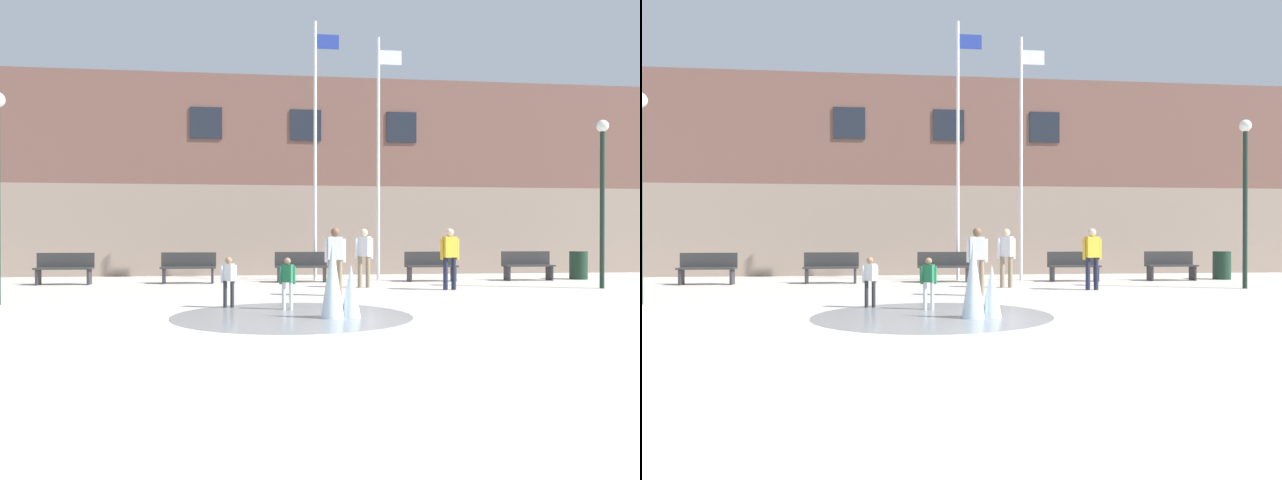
{
  "view_description": "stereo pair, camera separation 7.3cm",
  "coord_description": "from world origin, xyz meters",
  "views": [
    {
      "loc": [
        -2.28,
        -7.71,
        1.4
      ],
      "look_at": [
        -0.42,
        7.02,
        1.3
      ],
      "focal_mm": 35.0,
      "sensor_mm": 36.0,
      "label": 1
    },
    {
      "loc": [
        -2.21,
        -7.72,
        1.4
      ],
      "look_at": [
        -0.42,
        7.02,
        1.3
      ],
      "focal_mm": 35.0,
      "sensor_mm": 36.0,
      "label": 2
    }
  ],
  "objects": [
    {
      "name": "library_building",
      "position": [
        0.0,
        17.43,
        3.55
      ],
      "size": [
        36.0,
        6.05,
        7.11
      ],
      "color": "gray",
      "rests_on": "ground"
    },
    {
      "name": "child_running",
      "position": [
        -1.42,
        4.08,
        0.58
      ],
      "size": [
        0.31,
        0.22,
        0.99
      ],
      "rotation": [
        0.0,
        0.0,
        2.58
      ],
      "color": "silver",
      "rests_on": "ground"
    },
    {
      "name": "park_bench_center",
      "position": [
        3.53,
        10.93,
        0.48
      ],
      "size": [
        1.6,
        0.44,
        0.91
      ],
      "color": "#28282D",
      "rests_on": "ground"
    },
    {
      "name": "adult_in_red",
      "position": [
        3.07,
        7.85,
        0.93
      ],
      "size": [
        0.5,
        0.26,
        1.59
      ],
      "rotation": [
        0.0,
        0.0,
        0.19
      ],
      "color": "#1E233D",
      "rests_on": "ground"
    },
    {
      "name": "lamp_post_right_lane",
      "position": [
        7.25,
        7.8,
        2.87
      ],
      "size": [
        0.32,
        0.32,
        4.48
      ],
      "color": "#192D23",
      "rests_on": "ground"
    },
    {
      "name": "park_bench_under_left_flagpole",
      "position": [
        -0.48,
        11.08,
        0.48
      ],
      "size": [
        1.6,
        0.44,
        0.91
      ],
      "color": "#28282D",
      "rests_on": "ground"
    },
    {
      "name": "flagpole_right",
      "position": [
        2.05,
        11.61,
        4.08
      ],
      "size": [
        0.8,
        0.1,
        7.67
      ],
      "color": "silver",
      "rests_on": "ground"
    },
    {
      "name": "flagpole_left",
      "position": [
        0.04,
        11.61,
        4.29
      ],
      "size": [
        0.8,
        0.1,
        8.09
      ],
      "color": "silver",
      "rests_on": "ground"
    },
    {
      "name": "child_in_fountain",
      "position": [
        -2.53,
        4.54,
        0.58
      ],
      "size": [
        0.31,
        0.23,
        0.99
      ],
      "rotation": [
        0.0,
        0.0,
        2.47
      ],
      "color": "#28282D",
      "rests_on": "ground"
    },
    {
      "name": "park_bench_far_left",
      "position": [
        -7.32,
        10.92,
        0.48
      ],
      "size": [
        1.6,
        0.44,
        0.91
      ],
      "color": "#28282D",
      "rests_on": "ground"
    },
    {
      "name": "splash_fountain",
      "position": [
        -0.87,
        2.87,
        0.41
      ],
      "size": [
        4.2,
        4.2,
        1.31
      ],
      "color": "gray",
      "rests_on": "ground"
    },
    {
      "name": "park_bench_left_of_flagpoles",
      "position": [
        -3.83,
        10.97,
        0.48
      ],
      "size": [
        1.6,
        0.44,
        0.91
      ],
      "color": "#28282D",
      "rests_on": "ground"
    },
    {
      "name": "teen_by_trashcan",
      "position": [
        1.01,
        8.84,
        0.93
      ],
      "size": [
        0.5,
        0.37,
        1.59
      ],
      "rotation": [
        0.0,
        0.0,
        -0.69
      ],
      "color": "#89755B",
      "rests_on": "ground"
    },
    {
      "name": "adult_watching",
      "position": [
        -0.11,
        6.69,
        0.93
      ],
      "size": [
        0.5,
        0.22,
        1.59
      ],
      "rotation": [
        0.0,
        0.0,
        -0.05
      ],
      "color": "#89755B",
      "rests_on": "ground"
    },
    {
      "name": "park_bench_under_right_flagpole",
      "position": [
        6.65,
        10.91,
        0.48
      ],
      "size": [
        1.6,
        0.44,
        0.91
      ],
      "color": "#28282D",
      "rests_on": "ground"
    },
    {
      "name": "trash_can",
      "position": [
        8.52,
        11.18,
        0.45
      ],
      "size": [
        0.56,
        0.56,
        0.9
      ],
      "primitive_type": "cylinder",
      "color": "#193323",
      "rests_on": "ground"
    },
    {
      "name": "ground_plane",
      "position": [
        0.0,
        0.0,
        0.0
      ],
      "size": [
        100.0,
        100.0,
        0.0
      ],
      "primitive_type": "plane",
      "color": "#B2ADA3"
    }
  ]
}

